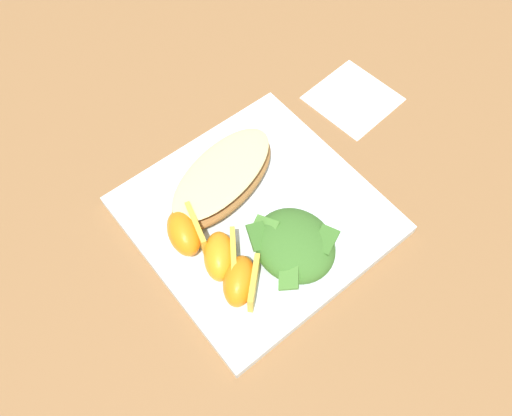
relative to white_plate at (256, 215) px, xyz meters
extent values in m
plane|color=olive|center=(0.00, 0.00, -0.01)|extent=(3.00, 3.00, 0.00)
cube|color=silver|center=(0.00, 0.00, 0.00)|extent=(0.28, 0.28, 0.02)
ellipsoid|color=#A87038|center=(-0.06, -0.01, 0.02)|extent=(0.12, 0.18, 0.03)
ellipsoid|color=brown|center=(-0.06, -0.01, 0.03)|extent=(0.11, 0.17, 0.01)
ellipsoid|color=#EAD184|center=(-0.06, -0.01, 0.04)|extent=(0.11, 0.18, 0.01)
ellipsoid|color=#3D7028|center=(0.07, 0.00, 0.03)|extent=(0.10, 0.09, 0.04)
cube|color=#4C8433|center=(0.10, -0.03, 0.04)|extent=(0.04, 0.04, 0.01)
cube|color=#3D7028|center=(0.04, -0.03, 0.04)|extent=(0.03, 0.03, 0.02)
cube|color=#4C8433|center=(0.03, -0.01, 0.04)|extent=(0.04, 0.03, 0.02)
cube|color=#3D7028|center=(0.09, 0.03, 0.04)|extent=(0.03, 0.04, 0.01)
ellipsoid|color=orange|center=(-0.02, -0.09, 0.03)|extent=(0.07, 0.05, 0.04)
cube|color=gold|center=(-0.02, -0.08, 0.03)|extent=(0.06, 0.02, 0.03)
ellipsoid|color=orange|center=(0.03, -0.08, 0.03)|extent=(0.07, 0.06, 0.04)
cube|color=gold|center=(0.04, -0.06, 0.03)|extent=(0.05, 0.04, 0.03)
ellipsoid|color=orange|center=(0.07, -0.08, 0.03)|extent=(0.07, 0.07, 0.04)
cube|color=gold|center=(0.08, -0.07, 0.03)|extent=(0.04, 0.05, 0.03)
cube|color=white|center=(-0.07, 0.24, -0.01)|extent=(0.12, 0.12, 0.00)
camera|label=1|loc=(0.24, -0.20, 0.56)|focal=35.78mm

